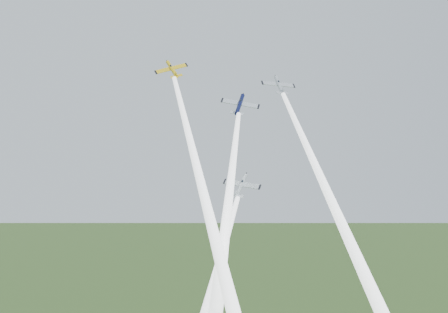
% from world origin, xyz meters
% --- Properties ---
extents(plane_yellow, '(9.62, 7.25, 7.90)m').
position_xyz_m(plane_yellow, '(-10.76, 3.26, 111.09)').
color(plane_yellow, gold).
extents(smoke_trail_yellow, '(16.55, 54.20, 56.06)m').
position_xyz_m(smoke_trail_yellow, '(-3.36, -24.82, 81.68)').
color(smoke_trail_yellow, white).
extents(plane_navy, '(10.25, 7.97, 8.30)m').
position_xyz_m(plane_navy, '(3.74, 1.69, 103.38)').
color(plane_navy, '#0D123B').
extents(smoke_trail_navy, '(10.25, 42.97, 43.73)m').
position_xyz_m(smoke_trail_navy, '(-0.38, -20.89, 80.13)').
color(smoke_trail_navy, white).
extents(plane_silver_right, '(8.90, 8.06, 6.70)m').
position_xyz_m(plane_silver_right, '(12.57, 4.08, 107.97)').
color(plane_silver_right, silver).
extents(smoke_trail_silver_right, '(14.77, 49.74, 51.26)m').
position_xyz_m(smoke_trail_silver_right, '(19.05, -21.79, 80.96)').
color(smoke_trail_silver_right, white).
extents(plane_silver_low, '(9.74, 8.10, 7.18)m').
position_xyz_m(plane_silver_low, '(3.13, -9.43, 86.31)').
color(plane_silver_low, '#B2BBC1').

